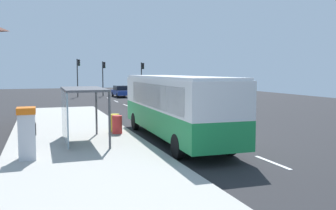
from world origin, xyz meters
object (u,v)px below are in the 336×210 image
(bus, at_px, (174,104))
(white_van, at_px, (145,92))
(traffic_light_far_side, at_px, (78,72))
(sedan_near, at_px, (121,91))
(bus_shelter, at_px, (77,101))
(recycling_bin_red, at_px, (117,125))
(ticket_machine, at_px, (27,133))
(recycling_bin_yellow, at_px, (115,123))
(traffic_light_median, at_px, (103,73))
(traffic_light_near_side, at_px, (142,74))

(bus, distance_m, white_van, 19.52)
(traffic_light_far_side, bearing_deg, white_van, -69.39)
(sedan_near, relative_size, bus_shelter, 1.11)
(recycling_bin_red, distance_m, bus_shelter, 3.17)
(white_van, height_order, ticket_machine, white_van)
(white_van, bearing_deg, bus_shelter, -114.45)
(white_van, bearing_deg, recycling_bin_red, -110.43)
(bus, relative_size, white_van, 2.12)
(recycling_bin_yellow, relative_size, traffic_light_median, 0.20)
(sedan_near, height_order, traffic_light_far_side, traffic_light_far_side)
(traffic_light_far_side, bearing_deg, traffic_light_median, 12.86)
(ticket_machine, bearing_deg, white_van, 63.77)
(white_van, height_order, recycling_bin_yellow, white_van)
(recycling_bin_yellow, bearing_deg, traffic_light_median, 81.66)
(bus, xyz_separation_m, traffic_light_far_side, (-1.39, 33.22, 1.53))
(bus, distance_m, recycling_bin_red, 3.37)
(white_van, distance_m, recycling_bin_yellow, 17.70)
(traffic_light_near_side, bearing_deg, sedan_near, -164.28)
(recycling_bin_red, bearing_deg, traffic_light_far_side, 87.99)
(bus, relative_size, bus_shelter, 2.77)
(white_van, distance_m, traffic_light_far_side, 15.20)
(white_van, height_order, recycling_bin_red, white_van)
(sedan_near, bearing_deg, ticket_machine, -107.56)
(traffic_light_near_side, bearing_deg, ticket_machine, -111.80)
(recycling_bin_yellow, xyz_separation_m, traffic_light_near_side, (9.70, 29.78, 2.46))
(sedan_near, distance_m, recycling_bin_red, 30.29)
(traffic_light_median, bearing_deg, ticket_machine, -103.65)
(bus, relative_size, traffic_light_far_side, 2.18)
(sedan_near, relative_size, traffic_light_far_side, 0.87)
(recycling_bin_yellow, distance_m, traffic_light_median, 31.82)
(bus_shelter, bearing_deg, traffic_light_median, 78.61)
(sedan_near, bearing_deg, recycling_bin_red, -102.39)
(bus, height_order, traffic_light_far_side, traffic_light_far_side)
(ticket_machine, distance_m, traffic_light_median, 37.69)
(white_van, bearing_deg, bus, -101.56)
(traffic_light_near_side, bearing_deg, bus_shelter, -110.29)
(white_van, relative_size, traffic_light_near_side, 1.12)
(white_van, height_order, traffic_light_median, traffic_light_median)
(recycling_bin_red, distance_m, traffic_light_near_side, 32.08)
(recycling_bin_red, bearing_deg, sedan_near, 77.61)
(ticket_machine, xyz_separation_m, recycling_bin_red, (4.28, 4.49, -0.52))
(white_van, bearing_deg, recycling_bin_yellow, -111.22)
(recycling_bin_red, relative_size, traffic_light_near_side, 0.20)
(recycling_bin_yellow, xyz_separation_m, traffic_light_far_side, (1.10, 30.58, 2.72))
(traffic_light_near_side, distance_m, traffic_light_far_side, 8.65)
(bus, height_order, white_van, bus)
(bus, xyz_separation_m, recycling_bin_red, (-2.49, 1.93, -1.19))
(bus, height_order, sedan_near, bus)
(ticket_machine, height_order, traffic_light_median, traffic_light_median)
(traffic_light_far_side, relative_size, traffic_light_median, 1.06)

